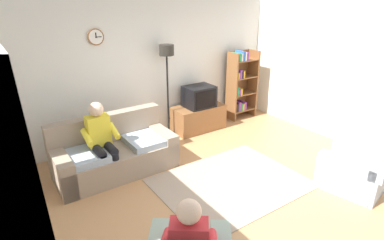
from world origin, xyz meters
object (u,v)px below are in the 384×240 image
floor_lamp (167,66)px  person_on_couch (101,138)px  couch (115,154)px  tv (199,96)px  bookshelf (240,84)px  tv_stand (198,118)px  armchair_near_bookshelf (357,170)px

floor_lamp → person_on_couch: (-1.67, -0.86, -0.75)m
couch → tv: 2.25m
tv → person_on_couch: (-2.34, -0.73, -0.05)m
floor_lamp → bookshelf: bearing=-0.9°
floor_lamp → person_on_couch: bearing=-152.8°
tv_stand → person_on_couch: size_ratio=0.89×
floor_lamp → armchair_near_bookshelf: 3.69m
tv_stand → armchair_near_bookshelf: armchair_near_bookshelf is taller
armchair_near_bookshelf → bookshelf: bearing=80.2°
bookshelf → person_on_couch: 3.66m
tv → armchair_near_bookshelf: bearing=-77.8°
floor_lamp → person_on_couch: size_ratio=1.49×
tv → floor_lamp: 0.98m
tv → person_on_couch: bearing=-162.6°
tv → floor_lamp: bearing=169.6°
tv_stand → person_on_couch: bearing=-162.1°
couch → bookshelf: (3.34, 0.72, 0.49)m
floor_lamp → couch: bearing=-152.7°
bookshelf → armchair_near_bookshelf: bookshelf is taller
tv_stand → floor_lamp: bearing=171.7°
couch → person_on_couch: bearing=-153.6°
couch → armchair_near_bookshelf: 3.74m
bookshelf → armchair_near_bookshelf: 3.29m
person_on_couch → tv: bearing=17.4°
tv_stand → armchair_near_bookshelf: bearing=-77.9°
tv → armchair_near_bookshelf: 3.21m
bookshelf → floor_lamp: 2.00m
tv → floor_lamp: floor_lamp is taller
couch → armchair_near_bookshelf: same height
couch → tv_stand: size_ratio=1.73×
person_on_couch → couch: bearing=26.4°
couch → bookshelf: size_ratio=1.20×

